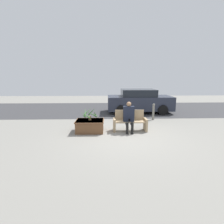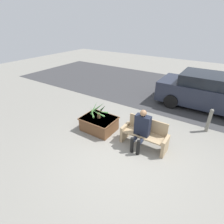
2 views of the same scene
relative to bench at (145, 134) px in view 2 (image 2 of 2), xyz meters
name	(u,v)px [view 2 (image 2 of 2)]	position (x,y,z in m)	size (l,w,h in m)	color
ground_plane	(125,156)	(-0.23, -0.79, -0.39)	(30.00, 30.00, 0.00)	gray
road_surface	(180,93)	(-0.23, 5.10, -0.38)	(20.00, 6.00, 0.01)	#38383A
bench	(145,134)	(0.00, 0.00, 0.00)	(1.40, 0.49, 0.86)	tan
person_seated	(141,128)	(-0.07, -0.16, 0.28)	(0.44, 0.58, 1.24)	black
planter_box	(99,123)	(-1.67, -0.09, -0.13)	(1.14, 0.90, 0.48)	brown
potted_plant	(98,111)	(-1.67, -0.10, 0.36)	(0.66, 0.64, 0.52)	brown
parked_car	(207,92)	(1.11, 3.91, 0.34)	(4.02, 1.98, 1.48)	#232838
bollard_post	(209,120)	(1.50, 1.89, 0.07)	(0.13, 0.13, 0.86)	slate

